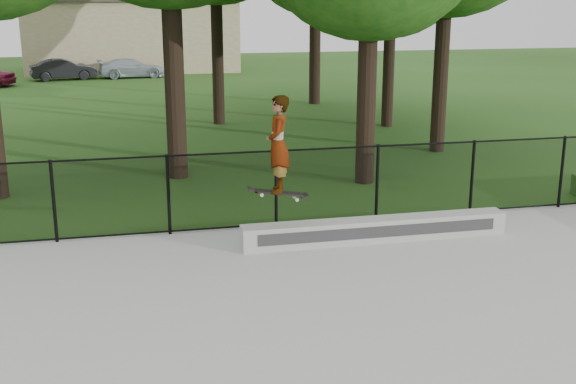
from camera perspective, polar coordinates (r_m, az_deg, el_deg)
name	(u,v)px	position (r m, az deg, el deg)	size (l,w,h in m)	color
grind_ledge	(376,230)	(12.99, 6.96, -2.97)	(4.85, 0.40, 0.41)	#A5A5A0
car_b	(63,69)	(40.60, -17.33, 9.23)	(1.17, 3.04, 1.11)	black
car_c	(131,68)	(40.83, -12.27, 9.54)	(1.44, 3.25, 1.03)	#A9B4BF
skater_airborne	(278,146)	(11.88, -0.79, 3.63)	(0.84, 0.66, 1.76)	black
chainlink_fence	(276,188)	(13.53, -0.95, 0.29)	(16.06, 0.06, 1.50)	black
distant_building	(133,34)	(44.96, -12.17, 12.14)	(12.40, 6.40, 4.30)	#C0B787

